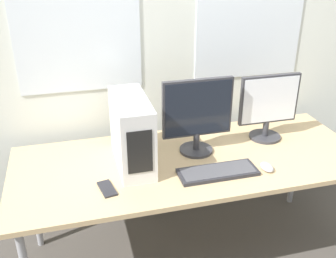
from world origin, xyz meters
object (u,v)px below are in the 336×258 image
object	(u,v)px
pc_tower	(132,132)
monitor_right_near	(269,106)
cell_phone	(107,189)
mouse	(267,167)
monitor_main	(197,114)
keyboard	(218,172)

from	to	relation	value
pc_tower	monitor_right_near	bearing A→B (deg)	6.06
cell_phone	mouse	bearing A→B (deg)	-13.28
monitor_right_near	monitor_main	bearing A→B (deg)	-173.54
pc_tower	cell_phone	xyz separation A→B (m)	(-0.17, -0.22, -0.19)
keyboard	mouse	distance (m)	0.28
monitor_main	keyboard	bearing A→B (deg)	-82.94
keyboard	pc_tower	bearing A→B (deg)	151.44
monitor_main	cell_phone	bearing A→B (deg)	-155.02
pc_tower	keyboard	bearing A→B (deg)	-28.56
pc_tower	monitor_main	size ratio (longest dim) A/B	1.03
monitor_main	cell_phone	size ratio (longest dim) A/B	2.88
monitor_right_near	cell_phone	xyz separation A→B (m)	(-1.04, -0.32, -0.22)
monitor_right_near	keyboard	bearing A→B (deg)	-144.20
pc_tower	monitor_right_near	distance (m)	0.87
mouse	keyboard	bearing A→B (deg)	173.84
monitor_right_near	mouse	size ratio (longest dim) A/B	4.14
monitor_main	mouse	distance (m)	0.48
pc_tower	monitor_right_near	xyz separation A→B (m)	(0.87, 0.09, 0.03)
pc_tower	keyboard	world-z (taller)	pc_tower
monitor_main	monitor_right_near	world-z (taller)	monitor_main
monitor_main	keyboard	xyz separation A→B (m)	(0.03, -0.27, -0.23)
pc_tower	keyboard	xyz separation A→B (m)	(0.42, -0.23, -0.18)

